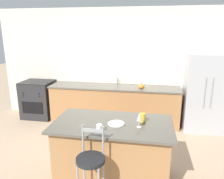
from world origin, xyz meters
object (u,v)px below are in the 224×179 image
(bar_stool_near, at_px, (91,168))
(tumbler_cup, at_px, (143,118))
(pumpkin_decoration, at_px, (141,86))
(refrigerator, at_px, (204,92))
(oven_range, at_px, (39,99))
(coffee_mug, at_px, (99,128))
(dinner_plate, at_px, (116,123))
(wine_glass, at_px, (139,117))

(bar_stool_near, relative_size, tumbler_cup, 8.54)
(tumbler_cup, bearing_deg, bar_stool_near, -126.88)
(pumpkin_decoration, bearing_deg, refrigerator, 3.93)
(oven_range, bearing_deg, pumpkin_decoration, -2.58)
(tumbler_cup, bearing_deg, coffee_mug, -144.53)
(dinner_plate, distance_m, coffee_mug, 0.31)
(refrigerator, height_order, pumpkin_decoration, refrigerator)
(oven_range, bearing_deg, coffee_mug, -47.72)
(wine_glass, bearing_deg, pumpkin_decoration, 91.61)
(oven_range, distance_m, bar_stool_near, 3.49)
(refrigerator, height_order, coffee_mug, refrigerator)
(tumbler_cup, bearing_deg, wine_glass, -102.94)
(oven_range, xyz_separation_m, tumbler_cup, (2.71, -1.99, 0.50))
(coffee_mug, height_order, tumbler_cup, tumbler_cup)
(bar_stool_near, xyz_separation_m, tumbler_cup, (0.57, 0.76, 0.38))
(dinner_plate, relative_size, pumpkin_decoration, 1.86)
(pumpkin_decoration, bearing_deg, wine_glass, -88.39)
(refrigerator, bearing_deg, dinner_plate, -127.73)
(oven_range, bearing_deg, tumbler_cup, -36.31)
(tumbler_cup, bearing_deg, dinner_plate, -158.48)
(bar_stool_near, distance_m, tumbler_cup, 1.02)
(refrigerator, xyz_separation_m, oven_range, (-3.98, 0.02, -0.38))
(bar_stool_near, height_order, tumbler_cup, bar_stool_near)
(wine_glass, height_order, coffee_mug, wine_glass)
(bar_stool_near, xyz_separation_m, dinner_plate, (0.21, 0.62, 0.32))
(oven_range, xyz_separation_m, pumpkin_decoration, (2.61, -0.12, 0.48))
(oven_range, bearing_deg, dinner_plate, -42.27)
(bar_stool_near, relative_size, wine_glass, 5.30)
(pumpkin_decoration, bearing_deg, coffee_mug, -101.13)
(refrigerator, bearing_deg, tumbler_cup, -122.86)
(refrigerator, xyz_separation_m, pumpkin_decoration, (-1.37, -0.09, 0.10))
(refrigerator, height_order, dinner_plate, refrigerator)
(bar_stool_near, height_order, coffee_mug, bar_stool_near)
(wine_glass, bearing_deg, refrigerator, 58.61)
(refrigerator, distance_m, wine_glass, 2.53)
(refrigerator, distance_m, pumpkin_decoration, 1.38)
(bar_stool_near, height_order, dinner_plate, bar_stool_near)
(bar_stool_near, xyz_separation_m, wine_glass, (0.53, 0.57, 0.46))
(oven_range, height_order, wine_glass, wine_glass)
(oven_range, relative_size, wine_glass, 4.56)
(refrigerator, distance_m, coffee_mug, 2.98)
(refrigerator, bearing_deg, pumpkin_decoration, -176.07)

